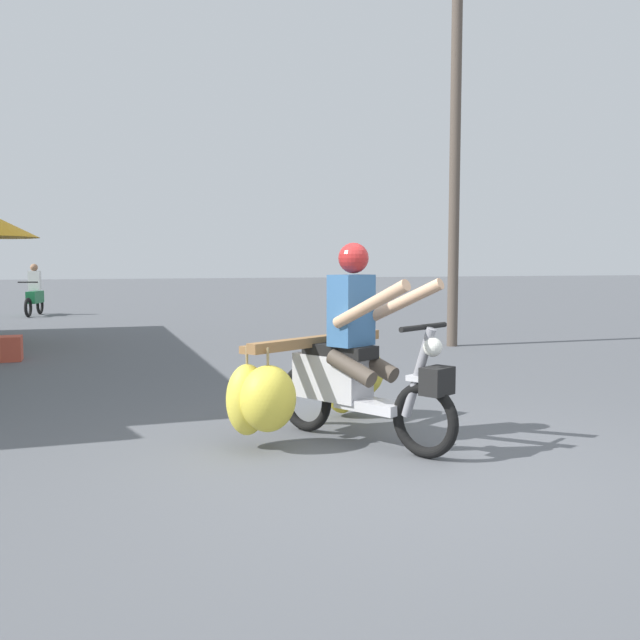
# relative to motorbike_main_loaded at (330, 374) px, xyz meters

# --- Properties ---
(ground_plane) EXTENTS (120.00, 120.00, 0.00)m
(ground_plane) POSITION_rel_motorbike_main_loaded_xyz_m (0.16, -1.19, -0.52)
(ground_plane) COLOR #56595E
(motorbike_main_loaded) EXTENTS (1.70, 2.00, 1.58)m
(motorbike_main_loaded) POSITION_rel_motorbike_main_loaded_xyz_m (0.00, 0.00, 0.00)
(motorbike_main_loaded) COLOR black
(motorbike_main_loaded) RESTS_ON ground
(motorbike_distant_ahead_left) EXTENTS (0.58, 1.60, 1.40)m
(motorbike_distant_ahead_left) POSITION_rel_motorbike_main_loaded_xyz_m (-3.21, 14.81, 0.05)
(motorbike_distant_ahead_left) COLOR black
(motorbike_distant_ahead_left) RESTS_ON ground
(produce_crate) EXTENTS (0.56, 0.40, 0.36)m
(produce_crate) POSITION_rel_motorbike_main_loaded_xyz_m (-3.07, 5.61, -0.34)
(produce_crate) COLOR #CC4C38
(produce_crate) RESTS_ON ground
(utility_pole) EXTENTS (0.18, 0.18, 6.81)m
(utility_pole) POSITION_rel_motorbike_main_loaded_xyz_m (4.05, 5.13, 2.89)
(utility_pole) COLOR brown
(utility_pole) RESTS_ON ground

